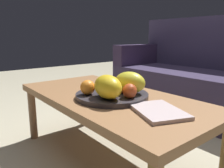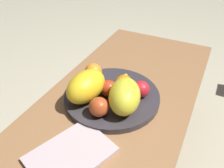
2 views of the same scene
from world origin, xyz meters
name	(u,v)px [view 1 (image 1 of 2)]	position (x,y,z in m)	size (l,w,h in m)	color
ground_plane	(109,158)	(0.00, 0.00, 0.00)	(8.00, 8.00, 0.00)	#B5AD90
coffee_table	(109,102)	(0.00, 0.00, 0.35)	(1.18, 0.58, 0.39)	#976840
couch	(205,82)	(-0.07, 1.17, 0.30)	(1.70, 0.70, 0.90)	#362C49
fruit_bowl	(112,95)	(0.06, -0.02, 0.40)	(0.38, 0.38, 0.03)	#343136
melon_large_front	(108,87)	(0.12, -0.10, 0.47)	(0.18, 0.12, 0.12)	yellow
melon_smaller_beside	(130,82)	(0.11, 0.06, 0.47)	(0.17, 0.11, 0.11)	yellow
orange_front	(87,87)	(0.00, -0.14, 0.46)	(0.08, 0.08, 0.08)	orange
orange_left	(112,84)	(0.01, 0.01, 0.45)	(0.07, 0.07, 0.07)	orange
apple_front	(122,83)	(0.02, 0.09, 0.45)	(0.07, 0.07, 0.07)	red
apple_left	(112,88)	(0.07, -0.03, 0.45)	(0.07, 0.07, 0.07)	#AE3519
apple_right	(130,91)	(0.18, -0.01, 0.45)	(0.07, 0.07, 0.07)	#BB4820
banana_bunch	(115,86)	(0.03, 0.01, 0.45)	(0.16, 0.14, 0.06)	gold
magazine	(158,111)	(0.36, -0.01, 0.40)	(0.25, 0.18, 0.02)	beige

